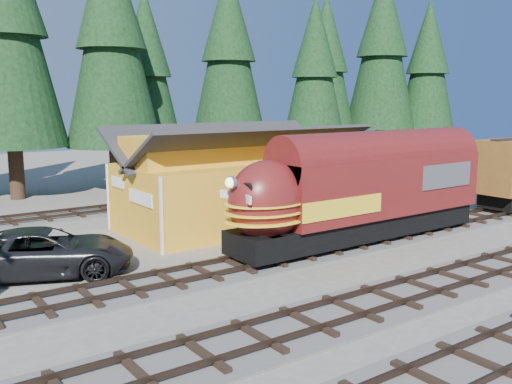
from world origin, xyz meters
TOP-DOWN VIEW (x-y plane):
  - ground at (0.00, 0.00)m, footprint 120.00×120.00m
  - track_siding at (10.00, 4.00)m, footprint 68.00×3.20m
  - track_spur at (-10.00, 18.00)m, footprint 32.00×3.20m
  - depot at (-0.00, 10.50)m, footprint 12.80×7.00m
  - conifer_backdrop at (5.51, 25.19)m, footprint 77.85×23.72m
  - locomotive at (2.00, 4.00)m, footprint 14.29×2.84m
  - pickup_truck_a at (-10.87, 7.50)m, footprint 7.16×5.25m

SIDE VIEW (x-z plane):
  - ground at x=0.00m, z-range 0.00..0.00m
  - track_siding at x=10.00m, z-range -0.11..0.22m
  - track_spur at x=-10.00m, z-range -0.11..0.22m
  - pickup_truck_a at x=-10.87m, z-range 0.00..1.81m
  - locomotive at x=2.00m, z-range 0.36..4.25m
  - depot at x=0.00m, z-range 0.31..5.61m
  - conifer_backdrop at x=5.51m, z-range 1.60..19.06m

